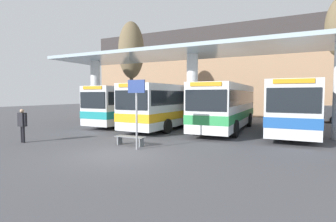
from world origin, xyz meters
TOP-DOWN VIEW (x-y plane):
  - ground_plane at (0.00, 0.00)m, footprint 100.00×100.00m
  - townhouse_backdrop at (0.00, 22.56)m, footprint 40.00×0.58m
  - station_canopy at (0.00, 8.65)m, footprint 22.92×5.56m
  - transit_bus_left_bay at (-6.03, 10.23)m, footprint 2.71×10.37m
  - transit_bus_center_bay at (-2.06, 10.04)m, footprint 2.98×11.92m
  - transit_bus_right_bay at (2.17, 9.85)m, footprint 2.99×10.60m
  - transit_bus_far_right_bay at (6.54, 11.09)m, footprint 2.93×12.43m
  - waiting_bench_mid_platform at (-0.71, 1.91)m, footprint 1.65×0.44m
  - info_sign_platform at (0.14, 1.21)m, footprint 0.90×0.09m
  - pedestrian_waiting at (-6.28, 0.01)m, footprint 0.67×0.30m
  - poplar_tree_behind_left at (-8.55, 13.52)m, footprint 2.60×2.60m

SIDE VIEW (x-z plane):
  - ground_plane at x=0.00m, z-range 0.00..0.00m
  - waiting_bench_mid_platform at x=-0.71m, z-range 0.11..0.57m
  - pedestrian_waiting at x=-6.28m, z-range 0.20..1.99m
  - transit_bus_left_bay at x=-6.03m, z-range 0.18..3.36m
  - transit_bus_center_bay at x=-2.06m, z-range 0.18..3.45m
  - transit_bus_right_bay at x=2.17m, z-range 0.20..3.46m
  - transit_bus_far_right_bay at x=6.54m, z-range 0.20..3.54m
  - info_sign_platform at x=0.14m, z-range 0.67..3.91m
  - station_canopy at x=0.00m, z-range 2.00..7.68m
  - townhouse_backdrop at x=0.00m, z-range 0.87..11.83m
  - poplar_tree_behind_left at x=-8.55m, z-range 2.03..11.99m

